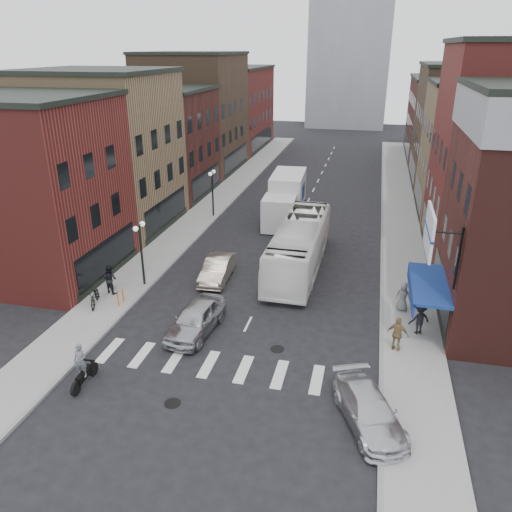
{
  "coord_description": "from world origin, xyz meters",
  "views": [
    {
      "loc": [
        5.78,
        -21.58,
        13.78
      ],
      "look_at": [
        -0.49,
        4.96,
        2.31
      ],
      "focal_mm": 35.0,
      "sensor_mm": 36.0,
      "label": 1
    }
  ],
  "objects_px": {
    "billboard_sign": "(431,233)",
    "streetlamp_near": "(141,243)",
    "parked_bicycle": "(95,297)",
    "sedan_left_near": "(196,319)",
    "transit_bus": "(299,245)",
    "ped_right_a": "(419,319)",
    "bike_rack": "(120,297)",
    "streetlamp_far": "(212,185)",
    "ped_right_b": "(398,334)",
    "curb_car": "(369,411)",
    "box_truck": "(286,198)",
    "sedan_left_far": "(218,269)",
    "ped_left_solo": "(110,279)",
    "ped_right_c": "(403,296)",
    "motorcycle_rider": "(82,366)"
  },
  "relations": [
    {
      "from": "billboard_sign",
      "to": "streetlamp_near",
      "type": "relative_size",
      "value": 0.9
    },
    {
      "from": "streetlamp_near",
      "to": "parked_bicycle",
      "type": "distance_m",
      "value": 4.16
    },
    {
      "from": "streetlamp_near",
      "to": "sedan_left_near",
      "type": "height_order",
      "value": "streetlamp_near"
    },
    {
      "from": "transit_bus",
      "to": "ped_right_a",
      "type": "relative_size",
      "value": 6.92
    },
    {
      "from": "bike_rack",
      "to": "streetlamp_far",
      "type": "bearing_deg",
      "value": 89.31
    },
    {
      "from": "ped_right_b",
      "to": "curb_car",
      "type": "bearing_deg",
      "value": 93.54
    },
    {
      "from": "streetlamp_near",
      "to": "box_truck",
      "type": "distance_m",
      "value": 16.15
    },
    {
      "from": "sedan_left_far",
      "to": "ped_left_solo",
      "type": "height_order",
      "value": "ped_left_solo"
    },
    {
      "from": "streetlamp_far",
      "to": "ped_right_a",
      "type": "relative_size",
      "value": 2.41
    },
    {
      "from": "sedan_left_near",
      "to": "parked_bicycle",
      "type": "xyz_separation_m",
      "value": [
        -6.52,
        1.25,
        -0.14
      ]
    },
    {
      "from": "bike_rack",
      "to": "sedan_left_near",
      "type": "height_order",
      "value": "sedan_left_near"
    },
    {
      "from": "sedan_left_far",
      "to": "bike_rack",
      "type": "bearing_deg",
      "value": -135.55
    },
    {
      "from": "sedan_left_far",
      "to": "sedan_left_near",
      "type": "bearing_deg",
      "value": -85.39
    },
    {
      "from": "streetlamp_near",
      "to": "sedan_left_far",
      "type": "height_order",
      "value": "streetlamp_near"
    },
    {
      "from": "ped_left_solo",
      "to": "box_truck",
      "type": "bearing_deg",
      "value": -98.96
    },
    {
      "from": "curb_car",
      "to": "parked_bicycle",
      "type": "bearing_deg",
      "value": 134.28
    },
    {
      "from": "curb_car",
      "to": "ped_left_solo",
      "type": "distance_m",
      "value": 17.22
    },
    {
      "from": "streetlamp_far",
      "to": "ped_right_c",
      "type": "relative_size",
      "value": 2.45
    },
    {
      "from": "motorcycle_rider",
      "to": "ped_left_solo",
      "type": "height_order",
      "value": "motorcycle_rider"
    },
    {
      "from": "ped_left_solo",
      "to": "ped_right_a",
      "type": "relative_size",
      "value": 1.04
    },
    {
      "from": "bike_rack",
      "to": "box_truck",
      "type": "height_order",
      "value": "box_truck"
    },
    {
      "from": "streetlamp_far",
      "to": "ped_right_c",
      "type": "bearing_deg",
      "value": -41.63
    },
    {
      "from": "streetlamp_far",
      "to": "ped_right_a",
      "type": "bearing_deg",
      "value": -44.83
    },
    {
      "from": "billboard_sign",
      "to": "curb_car",
      "type": "height_order",
      "value": "billboard_sign"
    },
    {
      "from": "streetlamp_far",
      "to": "ped_right_c",
      "type": "xyz_separation_m",
      "value": [
        15.47,
        -13.75,
        -1.92
      ]
    },
    {
      "from": "motorcycle_rider",
      "to": "curb_car",
      "type": "bearing_deg",
      "value": -2.49
    },
    {
      "from": "sedan_left_near",
      "to": "sedan_left_far",
      "type": "bearing_deg",
      "value": 102.89
    },
    {
      "from": "streetlamp_far",
      "to": "motorcycle_rider",
      "type": "height_order",
      "value": "streetlamp_far"
    },
    {
      "from": "box_truck",
      "to": "ped_right_b",
      "type": "distance_m",
      "value": 20.82
    },
    {
      "from": "sedan_left_far",
      "to": "ped_right_c",
      "type": "bearing_deg",
      "value": -11.56
    },
    {
      "from": "box_truck",
      "to": "curb_car",
      "type": "bearing_deg",
      "value": -75.34
    },
    {
      "from": "sedan_left_far",
      "to": "streetlamp_near",
      "type": "bearing_deg",
      "value": -157.03
    },
    {
      "from": "parked_bicycle",
      "to": "ped_right_a",
      "type": "relative_size",
      "value": 1.15
    },
    {
      "from": "box_truck",
      "to": "ped_right_b",
      "type": "height_order",
      "value": "box_truck"
    },
    {
      "from": "motorcycle_rider",
      "to": "transit_bus",
      "type": "height_order",
      "value": "transit_bus"
    },
    {
      "from": "box_truck",
      "to": "sedan_left_far",
      "type": "bearing_deg",
      "value": -102.04
    },
    {
      "from": "curb_car",
      "to": "ped_left_solo",
      "type": "bearing_deg",
      "value": 129.15
    },
    {
      "from": "motorcycle_rider",
      "to": "ped_right_a",
      "type": "bearing_deg",
      "value": 23.57
    },
    {
      "from": "ped_right_a",
      "to": "curb_car",
      "type": "bearing_deg",
      "value": 48.2
    },
    {
      "from": "parked_bicycle",
      "to": "ped_left_solo",
      "type": "relative_size",
      "value": 1.1
    },
    {
      "from": "sedan_left_near",
      "to": "ped_right_a",
      "type": "relative_size",
      "value": 2.76
    },
    {
      "from": "curb_car",
      "to": "ped_right_a",
      "type": "xyz_separation_m",
      "value": [
        2.3,
        7.28,
        0.34
      ]
    },
    {
      "from": "curb_car",
      "to": "ped_left_solo",
      "type": "xyz_separation_m",
      "value": [
        -15.32,
        7.85,
        0.37
      ]
    },
    {
      "from": "curb_car",
      "to": "ped_right_b",
      "type": "height_order",
      "value": "ped_right_b"
    },
    {
      "from": "transit_bus",
      "to": "sedan_left_near",
      "type": "relative_size",
      "value": 2.51
    },
    {
      "from": "streetlamp_far",
      "to": "bike_rack",
      "type": "relative_size",
      "value": 5.14
    },
    {
      "from": "sedan_left_far",
      "to": "curb_car",
      "type": "height_order",
      "value": "sedan_left_far"
    },
    {
      "from": "motorcycle_rider",
      "to": "ped_right_b",
      "type": "xyz_separation_m",
      "value": [
        13.39,
        5.8,
        0.05
      ]
    },
    {
      "from": "billboard_sign",
      "to": "curb_car",
      "type": "distance_m",
      "value": 8.3
    },
    {
      "from": "streetlamp_near",
      "to": "motorcycle_rider",
      "type": "height_order",
      "value": "streetlamp_near"
    }
  ]
}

